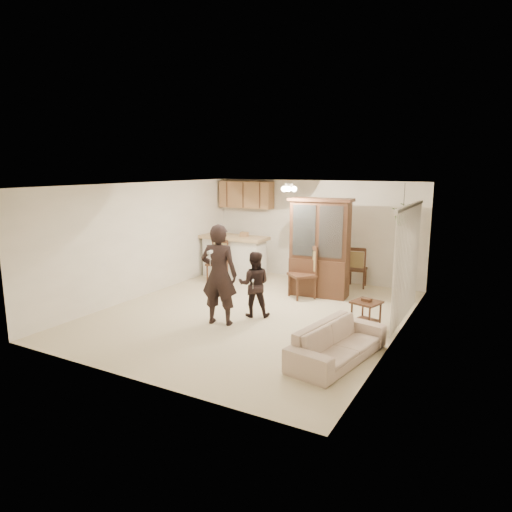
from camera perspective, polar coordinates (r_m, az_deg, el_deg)
The scene contains 23 objects.
floor at distance 9.03m, azimuth -0.48°, elevation -7.16°, with size 6.50×6.50×0.00m, color beige.
ceiling at distance 8.58m, azimuth -0.51°, elevation 8.89°, with size 5.50×6.50×0.02m, color white.
wall_back at distance 11.63m, azimuth 7.39°, elevation 3.21°, with size 5.50×0.02×2.50m, color white.
wall_front at distance 6.17m, azimuth -15.50°, elevation -4.19°, with size 5.50×0.02×2.50m, color white.
wall_left at distance 10.33m, azimuth -13.92°, elevation 1.98°, with size 0.02×6.50×2.50m, color white.
wall_right at distance 7.78m, azimuth 17.45°, elevation -1.16°, with size 0.02×6.50×2.50m, color white.
breakfast_bar at distance 11.78m, azimuth -2.73°, elevation -0.31°, with size 1.60×0.55×1.00m, color silver.
bar_top at distance 11.68m, azimuth -2.76°, elevation 2.33°, with size 1.75×0.70×0.08m, color tan.
upper_cabinets at distance 12.21m, azimuth -1.22°, elevation 7.68°, with size 1.50×0.34×0.70m, color #926040.
vertical_blinds at distance 8.68m, azimuth 18.34°, elevation -0.97°, with size 0.06×2.30×2.10m, color beige, non-canonical shape.
ceiling_fixture at distance 9.56m, azimuth 4.12°, elevation 8.50°, with size 0.36×0.36×0.20m, color #FFE8BF, non-canonical shape.
hanging_plant at distance 10.11m, azimuth 17.92°, elevation 5.00°, with size 0.43×0.37×0.48m, color #275120.
plant_cord at distance 10.08m, azimuth 18.03°, elevation 6.84°, with size 0.01×0.01×0.65m, color black.
sofa at distance 6.95m, azimuth 10.23°, elevation -9.88°, with size 1.87×0.73×0.73m, color beige.
adult at distance 8.25m, azimuth -4.64°, elevation -2.48°, with size 0.66×0.43×1.80m, color black.
child at distance 8.69m, azimuth -0.23°, elevation -3.26°, with size 0.66×0.51×1.35m, color black.
china_hutch at distance 10.11m, azimuth 7.97°, elevation 0.96°, with size 1.41×0.64×2.16m.
side_table at distance 8.40m, azimuth 13.58°, elevation -7.08°, with size 0.56×0.56×0.55m.
chair_bar at distance 11.40m, azimuth -4.85°, elevation -1.79°, with size 0.53×0.53×1.04m.
chair_hutch_left at distance 10.04m, azimuth 5.77°, elevation -3.40°, with size 0.72×0.72×1.16m.
chair_hutch_right at distance 11.15m, azimuth 12.53°, elevation -2.40°, with size 0.50×0.50×0.98m.
controller_adult at distance 7.74m, azimuth -5.78°, elevation 0.48°, with size 0.05×0.16×0.05m, color white.
controller_child at distance 8.38m, azimuth -0.38°, elevation -3.10°, with size 0.03×0.11×0.03m, color white.
Camera 1 is at (4.21, -7.47, 2.84)m, focal length 32.00 mm.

